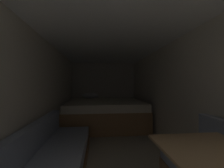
{
  "coord_description": "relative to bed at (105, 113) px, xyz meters",
  "views": [
    {
      "loc": [
        -0.23,
        -0.5,
        1.24
      ],
      "look_at": [
        0.07,
        2.48,
        1.25
      ],
      "focal_mm": 23.07,
      "sensor_mm": 36.0,
      "label": 1
    }
  ],
  "objects": [
    {
      "name": "wall_right",
      "position": [
        1.2,
        -1.72,
        0.65
      ],
      "size": [
        0.05,
        5.53,
        2.05
      ],
      "primitive_type": "cube",
      "color": "beige",
      "rests_on": "ground"
    },
    {
      "name": "wall_left",
      "position": [
        -1.19,
        -1.72,
        0.65
      ],
      "size": [
        0.05,
        5.53,
        2.05
      ],
      "primitive_type": "cube",
      "color": "beige",
      "rests_on": "ground"
    },
    {
      "name": "dinette_table",
      "position": [
        0.63,
        -3.36,
        0.28
      ],
      "size": [
        0.73,
        0.63,
        0.75
      ],
      "color": "tan",
      "rests_on": "ground"
    },
    {
      "name": "wall_back",
      "position": [
        0.01,
        1.08,
        0.65
      ],
      "size": [
        2.43,
        0.05,
        2.05
      ],
      "primitive_type": "cube",
      "color": "beige",
      "rests_on": "ground"
    },
    {
      "name": "ceiling_slab",
      "position": [
        0.01,
        -1.72,
        1.7
      ],
      "size": [
        2.43,
        5.53,
        0.05
      ],
      "primitive_type": "cube",
      "color": "white",
      "rests_on": "wall_left"
    },
    {
      "name": "ground_plane",
      "position": [
        0.01,
        -1.72,
        -0.37
      ],
      "size": [
        7.53,
        7.53,
        0.0
      ],
      "primitive_type": "plane",
      "color": "#B2A893"
    },
    {
      "name": "bed",
      "position": [
        0.0,
        0.0,
        0.0
      ],
      "size": [
        2.21,
        2.02,
        0.94
      ],
      "color": "#9E7247",
      "rests_on": "ground"
    }
  ]
}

